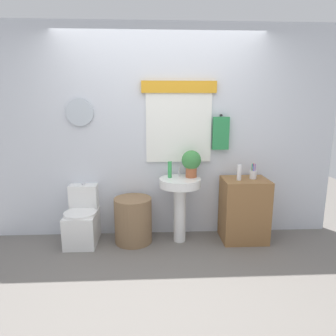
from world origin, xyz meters
name	(u,v)px	position (x,y,z in m)	size (l,w,h in m)	color
ground_plane	(164,280)	(0.00, 0.00, 0.00)	(8.00, 8.00, 0.00)	slate
back_wall	(161,133)	(0.00, 1.15, 1.30)	(4.40, 0.18, 2.60)	silver
toilet	(83,221)	(-0.96, 0.88, 0.27)	(0.38, 0.51, 0.71)	white
laundry_hamper	(133,220)	(-0.34, 0.85, 0.28)	(0.45, 0.45, 0.56)	#846647
pedestal_sink	(180,195)	(0.23, 0.85, 0.59)	(0.49, 0.49, 0.80)	white
faucet	(179,172)	(0.23, 0.97, 0.85)	(0.03, 0.03, 0.10)	silver
wooden_cabinet	(244,210)	(1.02, 0.85, 0.39)	(0.54, 0.44, 0.78)	olive
soap_bottle	(170,170)	(0.11, 0.90, 0.89)	(0.05, 0.05, 0.20)	green
potted_plant	(191,162)	(0.37, 0.91, 0.98)	(0.23, 0.23, 0.33)	#AD5B38
lotion_bottle	(239,173)	(0.92, 0.81, 0.87)	(0.05, 0.05, 0.18)	white
toothbrush_cup	(253,174)	(1.11, 0.87, 0.83)	(0.08, 0.08, 0.19)	silver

